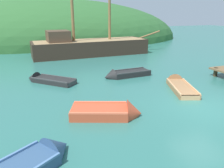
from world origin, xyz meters
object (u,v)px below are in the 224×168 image
at_px(sailing_ship, 90,49).
at_px(rowboat_far, 178,86).
at_px(rowboat_near_dock, 124,75).
at_px(rowboat_center, 111,113).
at_px(rowboat_outer_left, 47,81).

relative_size(sailing_ship, rowboat_far, 3.83).
bearing_deg(sailing_ship, rowboat_near_dock, -91.86).
relative_size(sailing_ship, rowboat_center, 4.48).
bearing_deg(rowboat_center, rowboat_outer_left, 130.88).
xyz_separation_m(sailing_ship, rowboat_center, (-3.28, -14.96, -0.47)).
height_order(rowboat_center, rowboat_outer_left, rowboat_center).
bearing_deg(sailing_ship, rowboat_outer_left, -123.65).
bearing_deg(rowboat_center, rowboat_near_dock, 82.22).
distance_m(rowboat_center, rowboat_outer_left, 6.71).
xyz_separation_m(rowboat_far, rowboat_near_dock, (-2.17, 3.32, 0.05)).
bearing_deg(rowboat_far, sailing_ship, 30.71).
xyz_separation_m(sailing_ship, rowboat_outer_left, (-5.45, -8.61, -0.52)).
height_order(rowboat_center, rowboat_near_dock, rowboat_center).
xyz_separation_m(rowboat_far, rowboat_outer_left, (-7.53, 4.10, 0.02)).
relative_size(rowboat_far, rowboat_center, 1.17).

